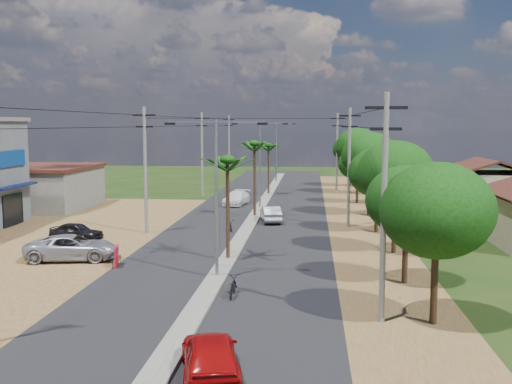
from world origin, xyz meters
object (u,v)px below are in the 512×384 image
Objects in this scene: car_silver_mid at (271,214)px; car_parked_dark at (77,232)px; car_parked_silver at (72,248)px; moto_rider_east at (232,287)px; car_red_near at (210,357)px; car_white_far at (236,198)px; roadside_sign at (116,257)px.

car_silver_mid reaches higher than car_parked_dark.
moto_rider_east is (10.09, -6.40, -0.26)m from car_parked_silver.
car_red_near reaches higher than car_white_far.
roadside_sign is at bearing -122.38° from car_parked_silver.
car_parked_dark is at bearing 114.10° from roadside_sign.
car_red_near is at bearing 93.08° from moto_rider_east.
car_parked_silver is at bearing -67.82° from car_red_near.
car_parked_silver is 3.86× the size of roadside_sign.
car_white_far is at bearing -24.25° from car_parked_silver.
moto_rider_east is (-0.50, 8.78, -0.26)m from car_red_near.
car_parked_dark is 8.48m from roadside_sign.
car_silver_mid is 10.65m from car_white_far.
car_parked_dark is at bearing 10.23° from car_parked_silver.
car_red_near is at bearing -140.17° from car_parked_dark.
car_parked_silver reaches higher than roadside_sign.
car_red_near is 39.69m from car_white_far.
car_parked_dark is (-8.40, -18.72, -0.04)m from car_white_far.
roadside_sign reaches higher than moto_rider_east.
car_white_far is 30.91m from moto_rider_east.
roadside_sign is at bearing 54.14° from car_silver_mid.
car_parked_silver reaches higher than car_parked_dark.
car_red_near reaches higher than car_silver_mid.
car_red_near is 3.17× the size of roadside_sign.
car_silver_mid reaches higher than roadside_sign.
car_parked_silver reaches higher than car_white_far.
moto_rider_east is at bearing 78.50° from car_silver_mid.
car_parked_silver is (-10.58, 15.18, -0.01)m from car_red_near.
car_red_near is 1.20× the size of car_parked_dark.
roadside_sign is at bearing -135.21° from car_parked_dark.
roadside_sign is at bearing -74.14° from car_red_near.
car_parked_silver is at bearing -32.56° from moto_rider_east.
car_white_far is (-3.98, 9.88, 0.01)m from car_silver_mid.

